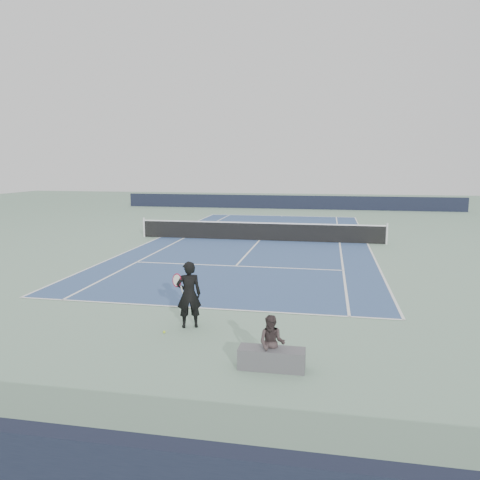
% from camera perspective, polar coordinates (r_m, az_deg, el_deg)
% --- Properties ---
extents(ground, '(80.00, 80.00, 0.00)m').
position_cam_1_polar(ground, '(24.53, 2.40, -0.06)').
color(ground, gray).
extents(court_surface, '(10.97, 23.77, 0.01)m').
position_cam_1_polar(court_surface, '(24.52, 2.40, -0.04)').
color(court_surface, '#344D7B').
rests_on(court_surface, ground).
extents(tennis_net, '(12.90, 0.10, 1.07)m').
position_cam_1_polar(tennis_net, '(24.45, 2.40, 1.11)').
color(tennis_net, silver).
rests_on(tennis_net, ground).
extents(windscreen_far, '(30.00, 0.25, 1.20)m').
position_cam_1_polar(windscreen_far, '(42.12, 5.94, 4.61)').
color(windscreen_far, black).
rests_on(windscreen_far, ground).
extents(tennis_player, '(0.82, 0.65, 1.65)m').
position_cam_1_polar(tennis_player, '(11.50, -6.25, -6.61)').
color(tennis_player, black).
rests_on(tennis_player, ground).
extents(tennis_ball, '(0.06, 0.06, 0.06)m').
position_cam_1_polar(tennis_ball, '(11.41, -9.23, -11.00)').
color(tennis_ball, '#C2E52F').
rests_on(tennis_ball, ground).
extents(spectator_bench, '(1.33, 0.53, 1.11)m').
position_cam_1_polar(spectator_bench, '(9.35, 3.89, -13.30)').
color(spectator_bench, '#515055').
rests_on(spectator_bench, ground).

